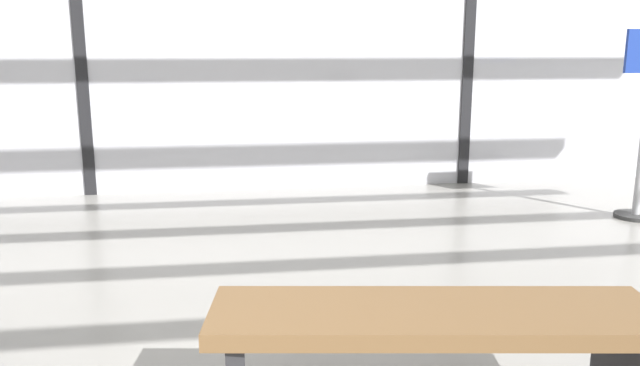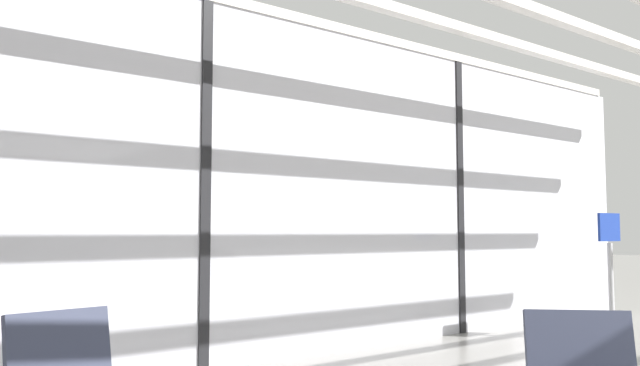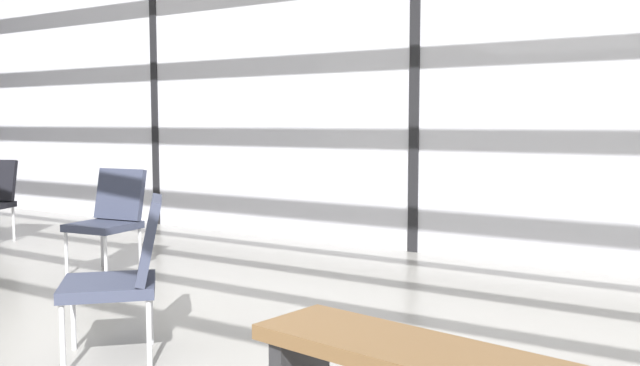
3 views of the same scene
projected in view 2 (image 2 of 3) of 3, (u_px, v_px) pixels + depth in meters
The scene contains 5 objects.
glass_curtain_wall at pixel (203, 182), 5.80m from camera, with size 14.00×0.08×3.36m, color silver.
window_mullion_1 at pixel (203, 182), 5.80m from camera, with size 0.10×0.12×3.36m, color black.
window_mullion_2 at pixel (458, 195), 7.94m from camera, with size 0.10×0.12×3.36m, color black.
parked_airplane at pixel (124, 182), 9.71m from camera, with size 13.43×3.94×3.94m.
info_sign at pixel (611, 280), 7.27m from camera, with size 0.44×0.32×1.44m.
Camera 2 is at (-2.70, -0.03, 1.24)m, focal length 35.98 mm.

